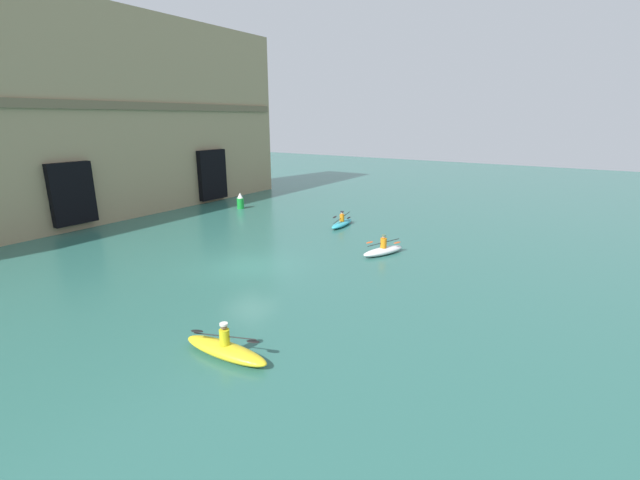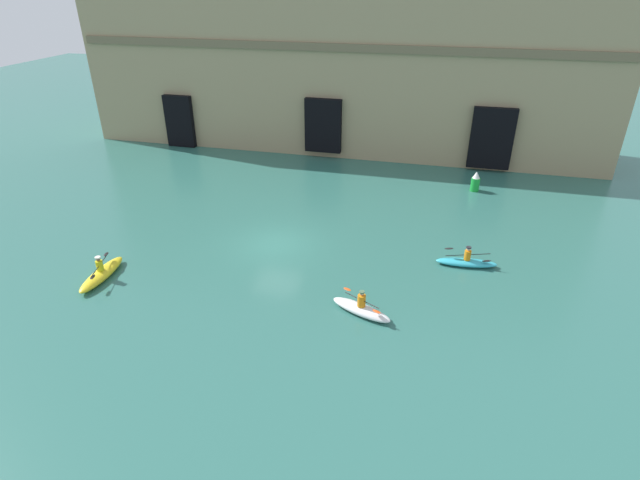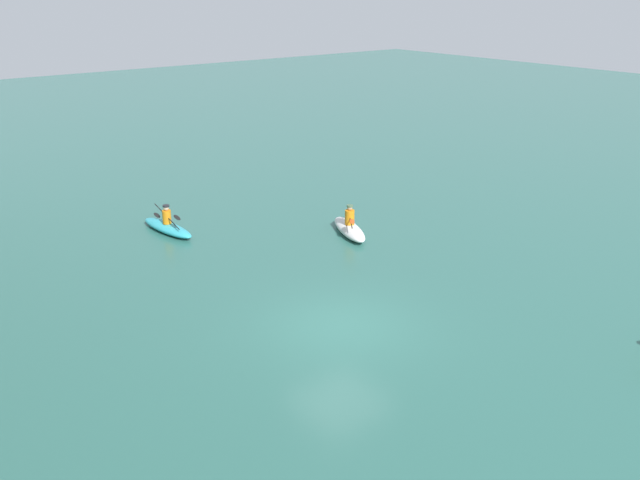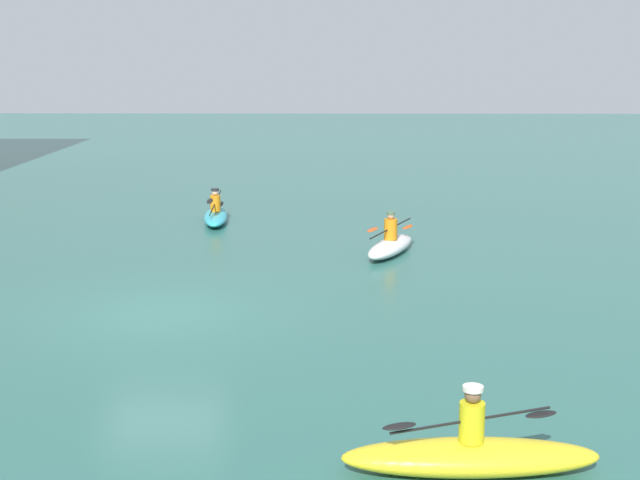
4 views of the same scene
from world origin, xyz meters
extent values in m
plane|color=#2D665B|center=(0.00, 0.00, 0.00)|extent=(120.00, 120.00, 0.00)
ellipsoid|color=#33B2C6|center=(9.96, 0.17, 0.17)|extent=(3.04, 1.01, 0.34)
cylinder|color=orange|center=(9.96, 0.17, 0.60)|extent=(0.32, 0.32, 0.51)
sphere|color=beige|center=(9.96, 0.17, 0.96)|extent=(0.20, 0.20, 0.20)
cylinder|color=#232328|center=(9.96, 0.17, 1.04)|extent=(0.25, 0.25, 0.06)
cylinder|color=black|center=(9.96, 0.17, 0.63)|extent=(2.10, 0.13, 0.49)
ellipsoid|color=black|center=(9.03, 0.21, 0.83)|extent=(0.45, 0.20, 0.14)
ellipsoid|color=black|center=(10.89, 0.13, 0.42)|extent=(0.45, 0.20, 0.14)
ellipsoid|color=white|center=(5.54, -5.04, 0.20)|extent=(2.91, 1.76, 0.40)
cylinder|color=orange|center=(5.54, -5.04, 0.67)|extent=(0.35, 0.35, 0.55)
sphere|color=tan|center=(5.54, -5.04, 1.04)|extent=(0.19, 0.19, 0.19)
cylinder|color=#4C6B4C|center=(5.54, -5.04, 1.11)|extent=(0.24, 0.24, 0.06)
cylinder|color=black|center=(5.54, -5.04, 0.70)|extent=(1.66, 1.19, 0.27)
ellipsoid|color=#D84C19|center=(4.82, -4.54, 0.80)|extent=(0.47, 0.40, 0.10)
ellipsoid|color=#D84C19|center=(6.26, -5.55, 0.59)|extent=(0.47, 0.40, 0.10)
ellipsoid|color=yellow|center=(-6.99, -5.28, 0.22)|extent=(0.90, 3.32, 0.44)
cylinder|color=gold|center=(-6.99, -5.28, 0.70)|extent=(0.32, 0.32, 0.52)
sphere|color=brown|center=(-6.99, -5.28, 1.06)|extent=(0.21, 0.21, 0.21)
cylinder|color=silver|center=(-6.99, -5.28, 1.15)|extent=(0.26, 0.26, 0.06)
cylinder|color=black|center=(-6.99, -5.28, 0.72)|extent=(0.68, 2.11, 0.12)
ellipsoid|color=black|center=(-6.70, -6.21, 0.69)|extent=(0.30, 0.48, 0.07)
ellipsoid|color=black|center=(-7.28, -4.34, 0.76)|extent=(0.30, 0.48, 0.07)
camera|label=1|loc=(-15.60, -14.43, 7.41)|focal=24.00mm
camera|label=2|loc=(8.07, -22.36, 12.93)|focal=28.00mm
camera|label=3|loc=(-13.45, 11.31, 8.91)|focal=40.00mm
camera|label=4|loc=(-17.49, -3.52, 5.27)|focal=50.00mm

